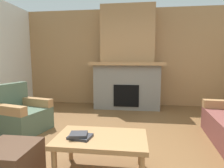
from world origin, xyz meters
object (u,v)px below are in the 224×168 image
(armchair, at_px, (20,115))
(ottoman, at_px, (10,164))
(coffee_table, at_px, (101,141))
(fireplace, at_px, (127,65))

(armchair, bearing_deg, ottoman, -60.53)
(coffee_table, bearing_deg, ottoman, -163.04)
(ottoman, bearing_deg, armchair, 119.47)
(armchair, bearing_deg, coffee_table, -32.78)
(fireplace, relative_size, armchair, 2.93)
(fireplace, bearing_deg, coffee_table, -92.66)
(fireplace, bearing_deg, armchair, -131.93)
(fireplace, xyz_separation_m, armchair, (-1.82, -2.02, -0.87))
(armchair, relative_size, coffee_table, 0.92)
(ottoman, bearing_deg, fireplace, 72.70)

